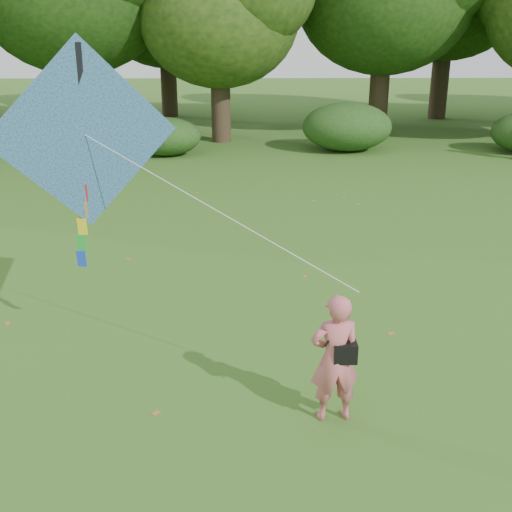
{
  "coord_description": "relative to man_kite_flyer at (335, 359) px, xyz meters",
  "views": [
    {
      "loc": [
        -0.94,
        -7.28,
        4.97
      ],
      "look_at": [
        -0.8,
        2.0,
        1.5
      ],
      "focal_mm": 45.0,
      "sensor_mm": 36.0,
      "label": 1
    }
  ],
  "objects": [
    {
      "name": "ground",
      "position": [
        -0.17,
        0.1,
        -0.88
      ],
      "size": [
        100.0,
        100.0,
        0.0
      ],
      "primitive_type": "plane",
      "color": "#265114",
      "rests_on": "ground"
    },
    {
      "name": "man_kite_flyer",
      "position": [
        0.0,
        0.0,
        0.0
      ],
      "size": [
        0.69,
        0.5,
        1.77
      ],
      "primitive_type": "imported",
      "rotation": [
        0.0,
        0.0,
        3.27
      ],
      "color": "#C65D66",
      "rests_on": "ground"
    },
    {
      "name": "bystander_left",
      "position": [
        -7.28,
        18.28,
        0.09
      ],
      "size": [
        1.01,
        0.83,
        1.95
      ],
      "primitive_type": "imported",
      "rotation": [
        0.0,
        0.0,
        0.1
      ],
      "color": "#252430",
      "rests_on": "ground"
    },
    {
      "name": "crossbody_bag",
      "position": [
        0.12,
        -0.03,
        0.12
      ],
      "size": [
        0.43,
        0.2,
        0.71
      ],
      "color": "black",
      "rests_on": "ground"
    },
    {
      "name": "flying_kite",
      "position": [
        -3.43,
        2.04,
        2.47
      ],
      "size": [
        4.95,
        2.7,
        3.42
      ],
      "color": "#2640A5",
      "rests_on": "ground"
    },
    {
      "name": "tree_line",
      "position": [
        1.5,
        22.98,
        4.72
      ],
      "size": [
        54.7,
        15.3,
        9.48
      ],
      "color": "#3A2D1E",
      "rests_on": "ground"
    },
    {
      "name": "shrub_band",
      "position": [
        -0.9,
        17.7,
        -0.03
      ],
      "size": [
        39.15,
        3.22,
        1.88
      ],
      "color": "#264919",
      "rests_on": "ground"
    },
    {
      "name": "fallen_leaves",
      "position": [
        -1.16,
        5.71,
        -0.88
      ],
      "size": [
        7.43,
        14.16,
        0.01
      ],
      "color": "#996029",
      "rests_on": "ground"
    }
  ]
}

